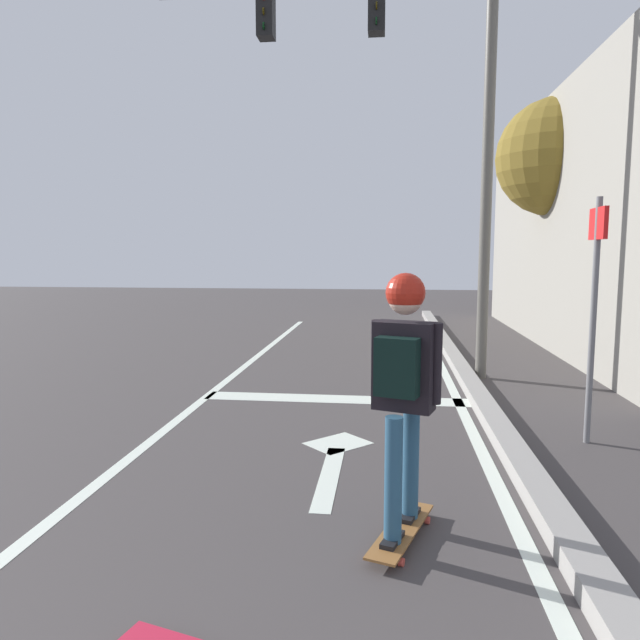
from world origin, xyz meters
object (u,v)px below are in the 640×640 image
object	(u,v)px
skateboard	(401,531)
skater	(403,370)
roadside_tree	(555,160)
traffic_signal_mast	(403,87)
street_sign_post	(595,285)

from	to	relation	value
skateboard	skater	world-z (taller)	skater
skateboard	roadside_tree	size ratio (longest dim) A/B	0.19
skateboard	traffic_signal_mast	world-z (taller)	traffic_signal_mast
skater	roadside_tree	bearing A→B (deg)	69.68
roadside_tree	skater	bearing A→B (deg)	-110.32
traffic_signal_mast	roadside_tree	bearing A→B (deg)	47.56
street_sign_post	roadside_tree	distance (m)	6.69
skater	traffic_signal_mast	size ratio (longest dim) A/B	0.28
skateboard	skater	distance (m)	1.06
traffic_signal_mast	roadside_tree	size ratio (longest dim) A/B	1.23
skateboard	skater	xyz separation A→B (m)	(-0.01, -0.02, 1.06)
skateboard	traffic_signal_mast	xyz separation A→B (m)	(0.07, 5.07, 4.15)
skateboard	street_sign_post	size ratio (longest dim) A/B	0.38
traffic_signal_mast	roadside_tree	distance (m)	4.54
skateboard	traffic_signal_mast	size ratio (longest dim) A/B	0.15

